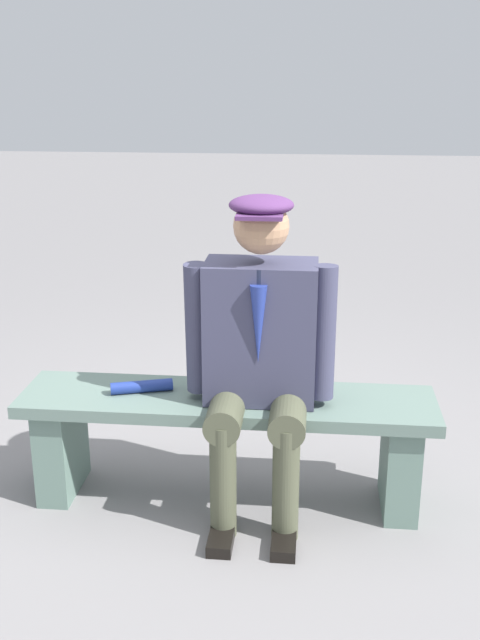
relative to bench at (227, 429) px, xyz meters
The scene contains 4 objects.
ground_plane 0.34m from the bench, ahead, with size 30.00×30.00×0.00m, color gray.
bench is the anchor object (origin of this frame).
seated_man 0.46m from the bench, 158.55° to the left, with size 0.63×0.59×1.38m.
rolled_magazine 0.42m from the bench, ahead, with size 0.05×0.05×0.27m, color navy.
Camera 1 is at (-0.36, 2.98, 1.84)m, focal length 42.43 mm.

